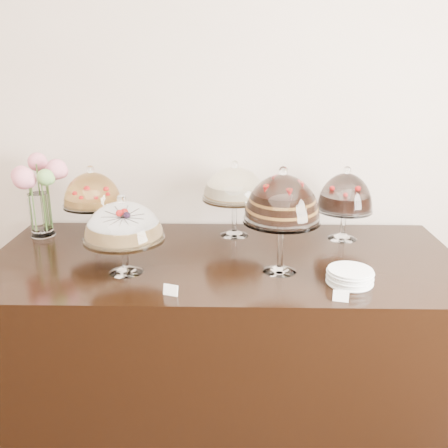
{
  "coord_description": "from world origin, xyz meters",
  "views": [
    {
      "loc": [
        0.31,
        0.27,
        1.78
      ],
      "look_at": [
        0.26,
        2.4,
        1.08
      ],
      "focal_mm": 40.0,
      "sensor_mm": 36.0,
      "label": 1
    }
  ],
  "objects_px": {
    "cake_stand_dark_choco": "(345,196)",
    "flower_vase": "(39,186)",
    "display_counter": "(224,341)",
    "cake_stand_fruit_tart": "(92,193)",
    "cake_stand_cheesecake": "(235,187)",
    "cake_stand_choco_layer": "(282,202)",
    "cake_stand_sugar_sponge": "(123,225)",
    "plate_stack": "(350,276)"
  },
  "relations": [
    {
      "from": "cake_stand_dark_choco",
      "to": "flower_vase",
      "type": "bearing_deg",
      "value": 179.4
    },
    {
      "from": "display_counter",
      "to": "cake_stand_dark_choco",
      "type": "relative_size",
      "value": 5.8
    },
    {
      "from": "display_counter",
      "to": "cake_stand_fruit_tart",
      "type": "height_order",
      "value": "cake_stand_fruit_tart"
    },
    {
      "from": "display_counter",
      "to": "cake_stand_dark_choco",
      "type": "xyz_separation_m",
      "value": [
        0.61,
        0.27,
        0.68
      ]
    },
    {
      "from": "display_counter",
      "to": "flower_vase",
      "type": "bearing_deg",
      "value": 163.27
    },
    {
      "from": "cake_stand_cheesecake",
      "to": "display_counter",
      "type": "bearing_deg",
      "value": -98.41
    },
    {
      "from": "cake_stand_choco_layer",
      "to": "cake_stand_fruit_tart",
      "type": "bearing_deg",
      "value": 156.6
    },
    {
      "from": "cake_stand_fruit_tart",
      "to": "flower_vase",
      "type": "relative_size",
      "value": 0.92
    },
    {
      "from": "cake_stand_sugar_sponge",
      "to": "cake_stand_dark_choco",
      "type": "distance_m",
      "value": 1.12
    },
    {
      "from": "display_counter",
      "to": "flower_vase",
      "type": "xyz_separation_m",
      "value": [
        -0.96,
        0.29,
        0.72
      ]
    },
    {
      "from": "cake_stand_choco_layer",
      "to": "cake_stand_cheesecake",
      "type": "height_order",
      "value": "cake_stand_choco_layer"
    },
    {
      "from": "display_counter",
      "to": "flower_vase",
      "type": "relative_size",
      "value": 5.24
    },
    {
      "from": "cake_stand_choco_layer",
      "to": "flower_vase",
      "type": "height_order",
      "value": "cake_stand_choco_layer"
    },
    {
      "from": "cake_stand_cheesecake",
      "to": "flower_vase",
      "type": "relative_size",
      "value": 0.95
    },
    {
      "from": "cake_stand_sugar_sponge",
      "to": "cake_stand_dark_choco",
      "type": "relative_size",
      "value": 0.92
    },
    {
      "from": "cake_stand_cheesecake",
      "to": "cake_stand_dark_choco",
      "type": "relative_size",
      "value": 1.05
    },
    {
      "from": "display_counter",
      "to": "cake_stand_cheesecake",
      "type": "height_order",
      "value": "cake_stand_cheesecake"
    },
    {
      "from": "cake_stand_cheesecake",
      "to": "cake_stand_fruit_tart",
      "type": "relative_size",
      "value": 1.03
    },
    {
      "from": "cake_stand_choco_layer",
      "to": "cake_stand_cheesecake",
      "type": "relative_size",
      "value": 1.17
    },
    {
      "from": "cake_stand_cheesecake",
      "to": "cake_stand_sugar_sponge",
      "type": "bearing_deg",
      "value": -133.56
    },
    {
      "from": "cake_stand_sugar_sponge",
      "to": "plate_stack",
      "type": "relative_size",
      "value": 1.87
    },
    {
      "from": "cake_stand_sugar_sponge",
      "to": "flower_vase",
      "type": "xyz_separation_m",
      "value": [
        -0.53,
        0.47,
        0.05
      ]
    },
    {
      "from": "cake_stand_sugar_sponge",
      "to": "display_counter",
      "type": "bearing_deg",
      "value": 23.14
    },
    {
      "from": "cake_stand_sugar_sponge",
      "to": "plate_stack",
      "type": "xyz_separation_m",
      "value": [
        0.95,
        -0.1,
        -0.19
      ]
    },
    {
      "from": "cake_stand_sugar_sponge",
      "to": "cake_stand_choco_layer",
      "type": "relative_size",
      "value": 0.75
    },
    {
      "from": "cake_stand_dark_choco",
      "to": "display_counter",
      "type": "bearing_deg",
      "value": -155.86
    },
    {
      "from": "cake_stand_fruit_tart",
      "to": "plate_stack",
      "type": "xyz_separation_m",
      "value": [
        1.19,
        -0.52,
        -0.22
      ]
    },
    {
      "from": "cake_stand_cheesecake",
      "to": "plate_stack",
      "type": "bearing_deg",
      "value": -51.01
    },
    {
      "from": "cake_stand_sugar_sponge",
      "to": "cake_stand_cheesecake",
      "type": "height_order",
      "value": "cake_stand_cheesecake"
    },
    {
      "from": "cake_stand_dark_choco",
      "to": "cake_stand_fruit_tart",
      "type": "bearing_deg",
      "value": -178.51
    },
    {
      "from": "cake_stand_fruit_tart",
      "to": "cake_stand_sugar_sponge",
      "type": "bearing_deg",
      "value": -59.54
    },
    {
      "from": "cake_stand_dark_choco",
      "to": "cake_stand_fruit_tart",
      "type": "height_order",
      "value": "cake_stand_fruit_tart"
    },
    {
      "from": "cake_stand_cheesecake",
      "to": "cake_stand_dark_choco",
      "type": "distance_m",
      "value": 0.56
    },
    {
      "from": "cake_stand_sugar_sponge",
      "to": "cake_stand_choco_layer",
      "type": "height_order",
      "value": "cake_stand_choco_layer"
    },
    {
      "from": "plate_stack",
      "to": "flower_vase",
      "type": "bearing_deg",
      "value": 159.1
    },
    {
      "from": "display_counter",
      "to": "plate_stack",
      "type": "height_order",
      "value": "plate_stack"
    },
    {
      "from": "cake_stand_choco_layer",
      "to": "cake_stand_dark_choco",
      "type": "relative_size",
      "value": 1.23
    },
    {
      "from": "cake_stand_sugar_sponge",
      "to": "cake_stand_choco_layer",
      "type": "distance_m",
      "value": 0.68
    },
    {
      "from": "cake_stand_sugar_sponge",
      "to": "cake_stand_fruit_tart",
      "type": "height_order",
      "value": "cake_stand_fruit_tart"
    },
    {
      "from": "cake_stand_sugar_sponge",
      "to": "plate_stack",
      "type": "distance_m",
      "value": 0.97
    },
    {
      "from": "cake_stand_fruit_tart",
      "to": "display_counter",
      "type": "bearing_deg",
      "value": -19.59
    },
    {
      "from": "display_counter",
      "to": "cake_stand_cheesecake",
      "type": "xyz_separation_m",
      "value": [
        0.05,
        0.31,
        0.71
      ]
    }
  ]
}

